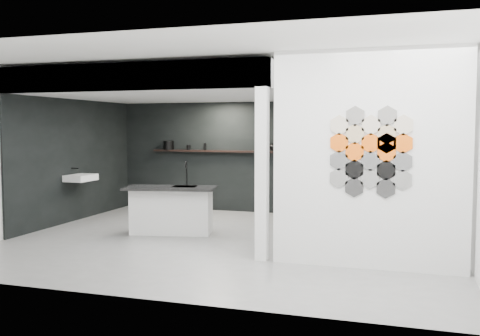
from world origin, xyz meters
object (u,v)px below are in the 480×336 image
kitchen_island (171,209)px  partition_panel (369,160)px  stockpot (169,145)px  wall_basin (81,178)px  bottle_dark (205,147)px  glass_vase (279,148)px  utensil_cup (189,147)px  kettle (274,147)px  glass_bowl (279,149)px

kitchen_island → partition_panel: bearing=-32.6°
partition_panel → stockpot: (-4.59, 3.87, 0.02)m
wall_basin → kitchen_island: kitchen_island is taller
stockpot → bottle_dark: bearing=0.0°
partition_panel → glass_vase: bearing=118.2°
utensil_cup → glass_vase: bearing=0.0°
kettle → glass_bowl: (0.12, 0.00, -0.04)m
wall_basin → kitchen_island: (2.12, -0.51, -0.44)m
partition_panel → stockpot: 6.00m
kitchen_island → glass_vase: 3.03m
partition_panel → wall_basin: size_ratio=4.67×
wall_basin → glass_vase: 4.01m
glass_bowl → glass_vase: 0.02m
partition_panel → kettle: 4.44m
kitchen_island → utensil_cup: 2.85m
stockpot → utensil_cup: (0.48, 0.00, -0.04)m
wall_basin → kitchen_island: bearing=-13.5°
glass_bowl → utensil_cup: (-2.04, 0.00, 0.01)m
wall_basin → utensil_cup: size_ratio=5.70×
wall_basin → utensil_cup: bearing=56.8°
stockpot → glass_bowl: bearing=0.0°
wall_basin → kettle: 3.91m
partition_panel → utensil_cup: size_ratio=26.59×
glass_vase → wall_basin: bearing=-148.7°
kettle → bottle_dark: (-1.54, 0.00, -0.01)m
wall_basin → glass_vase: glass_vase is taller
stockpot → glass_vase: bearing=0.0°
utensil_cup → glass_bowl: bearing=0.0°
kitchen_island → glass_vase: (1.27, 2.57, 0.97)m
kitchen_island → stockpot: 3.03m
partition_panel → wall_basin: bearing=161.8°
kitchen_island → glass_bowl: glass_bowl is taller
kettle → utensil_cup: size_ratio=1.86×
kettle → bottle_dark: kettle is taller
kettle → glass_bowl: bearing=8.1°
wall_basin → kitchen_island: size_ratio=0.37×
kettle → glass_bowl: size_ratio=1.49×
wall_basin → kitchen_island: 2.22m
glass_bowl → utensil_cup: bearing=180.0°
glass_bowl → stockpot: bearing=180.0°
stockpot → kettle: size_ratio=1.20×
wall_basin → utensil_cup: 2.52m
kitchen_island → stockpot: bearing=104.3°
kettle → glass_bowl: kettle is taller
wall_basin → utensil_cup: (1.35, 2.07, 0.52)m
partition_panel → wall_basin: 5.78m
wall_basin → bottle_dark: bearing=50.0°
kitchen_island → bottle_dark: (-0.38, 2.57, 0.98)m
partition_panel → glass_bowl: (-2.08, 3.87, -0.03)m
glass_bowl → wall_basin: bearing=-148.7°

